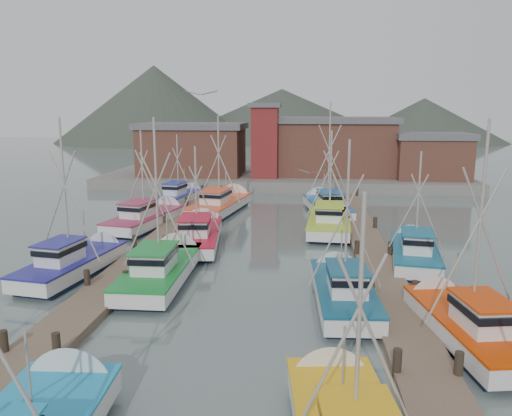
# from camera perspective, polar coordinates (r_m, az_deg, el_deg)

# --- Properties ---
(ground) EXTENTS (260.00, 260.00, 0.00)m
(ground) POSITION_cam_1_polar(r_m,az_deg,el_deg) (26.58, -0.68, -8.73)
(ground) COLOR #536461
(ground) RESTS_ON ground
(dock_left) EXTENTS (2.30, 46.00, 1.50)m
(dock_left) POSITION_cam_1_polar(r_m,az_deg,el_deg) (31.75, -12.54, -5.24)
(dock_left) COLOR brown
(dock_left) RESTS_ON ground
(dock_right) EXTENTS (2.30, 46.00, 1.50)m
(dock_right) POSITION_cam_1_polar(r_m,az_deg,el_deg) (30.48, 13.48, -5.98)
(dock_right) COLOR brown
(dock_right) RESTS_ON ground
(quay) EXTENTS (44.00, 16.00, 1.20)m
(quay) POSITION_cam_1_polar(r_m,az_deg,el_deg) (62.46, 3.16, 3.44)
(quay) COLOR slate
(quay) RESTS_ON ground
(shed_left) EXTENTS (12.72, 8.48, 6.20)m
(shed_left) POSITION_cam_1_polar(r_m,az_deg,el_deg) (61.57, -7.25, 6.76)
(shed_left) COLOR brown
(shed_left) RESTS_ON quay
(shed_center) EXTENTS (14.84, 9.54, 6.90)m
(shed_center) POSITION_cam_1_polar(r_m,az_deg,el_deg) (62.05, 8.78, 7.08)
(shed_center) COLOR brown
(shed_center) RESTS_ON quay
(shed_right) EXTENTS (8.48, 6.36, 5.20)m
(shed_right) POSITION_cam_1_polar(r_m,az_deg,el_deg) (60.72, 19.37, 5.68)
(shed_right) COLOR brown
(shed_right) RESTS_ON quay
(lookout_tower) EXTENTS (3.60, 3.60, 8.50)m
(lookout_tower) POSITION_cam_1_polar(r_m,az_deg,el_deg) (58.12, 1.03, 7.78)
(lookout_tower) COLOR maroon
(lookout_tower) RESTS_ON quay
(distant_hills) EXTENTS (175.00, 140.00, 42.00)m
(distant_hills) POSITION_cam_1_polar(r_m,az_deg,el_deg) (148.50, -0.23, 7.76)
(distant_hills) COLOR #3D463A
(distant_hills) RESTS_ON ground
(boat_4) EXTENTS (3.78, 9.08, 9.45)m
(boat_4) POSITION_cam_1_polar(r_m,az_deg,el_deg) (27.42, -10.55, -6.78)
(boat_4) COLOR #111B38
(boat_4) RESTS_ON ground
(boat_5) EXTENTS (3.36, 8.38, 8.44)m
(boat_5) POSITION_cam_1_polar(r_m,az_deg,el_deg) (24.28, 9.85, -9.17)
(boat_5) COLOR #111B38
(boat_5) RESTS_ON ground
(boat_6) EXTENTS (3.72, 8.52, 9.30)m
(boat_6) POSITION_cam_1_polar(r_m,az_deg,el_deg) (29.69, -19.76, -5.85)
(boat_6) COLOR #111B38
(boat_6) RESTS_ON ground
(boat_7) EXTENTS (3.77, 8.30, 9.39)m
(boat_7) POSITION_cam_1_polar(r_m,az_deg,el_deg) (22.01, 22.57, -12.08)
(boat_7) COLOR #111B38
(boat_7) RESTS_ON ground
(boat_8) EXTENTS (3.89, 9.47, 7.51)m
(boat_8) POSITION_cam_1_polar(r_m,az_deg,el_deg) (34.23, -6.64, -3.03)
(boat_8) COLOR #111B38
(boat_8) RESTS_ON ground
(boat_9) EXTENTS (3.57, 9.76, 8.41)m
(boat_9) POSITION_cam_1_polar(r_m,az_deg,el_deg) (38.64, 8.38, -1.42)
(boat_9) COLOR #111B38
(boat_9) RESTS_ON ground
(boat_10) EXTENTS (4.48, 9.50, 8.28)m
(boat_10) POSITION_cam_1_polar(r_m,az_deg,el_deg) (40.13, -12.14, -1.08)
(boat_10) COLOR #111B38
(boat_10) RESTS_ON ground
(boat_11) EXTENTS (3.60, 8.37, 7.37)m
(boat_11) POSITION_cam_1_polar(r_m,az_deg,el_deg) (31.45, 17.62, -4.79)
(boat_11) COLOR #111B38
(boat_11) RESTS_ON ground
(boat_12) EXTENTS (4.70, 10.38, 9.47)m
(boat_12) POSITION_cam_1_polar(r_m,az_deg,el_deg) (45.01, -3.89, 0.48)
(boat_12) COLOR #111B38
(boat_12) RESTS_ON ground
(boat_13) EXTENTS (4.34, 9.47, 10.51)m
(boat_13) POSITION_cam_1_polar(r_m,az_deg,el_deg) (44.38, 8.00, 0.25)
(boat_13) COLOR #111B38
(boat_13) RESTS_ON ground
(boat_14) EXTENTS (3.72, 8.11, 7.30)m
(boat_14) POSITION_cam_1_polar(r_m,az_deg,el_deg) (49.16, -8.54, 1.30)
(boat_14) COLOR #111B38
(boat_14) RESTS_ON ground
(gull_near) EXTENTS (1.55, 0.64, 0.24)m
(gull_near) POSITION_cam_1_polar(r_m,az_deg,el_deg) (23.10, -6.34, 12.88)
(gull_near) COLOR gray
(gull_near) RESTS_ON ground
(gull_far) EXTENTS (1.51, 0.66, 0.24)m
(gull_far) POSITION_cam_1_polar(r_m,az_deg,el_deg) (25.34, 6.43, 4.13)
(gull_far) COLOR gray
(gull_far) RESTS_ON ground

